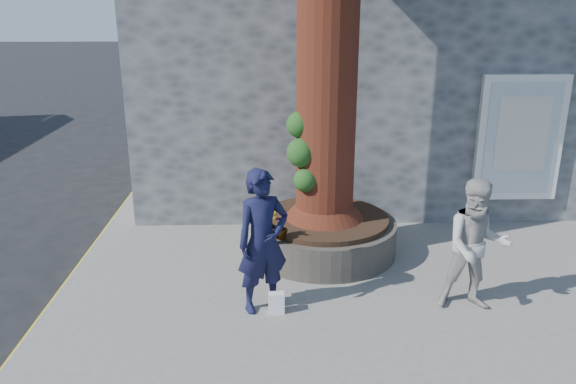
{
  "coord_description": "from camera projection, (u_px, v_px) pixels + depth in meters",
  "views": [
    {
      "loc": [
        -0.01,
        -6.29,
        3.9
      ],
      "look_at": [
        0.22,
        1.66,
        1.25
      ],
      "focal_mm": 35.0,
      "sensor_mm": 36.0,
      "label": 1
    }
  ],
  "objects": [
    {
      "name": "ground",
      "position": [
        275.0,
        325.0,
        7.2
      ],
      "size": [
        120.0,
        120.0,
        0.0
      ],
      "primitive_type": "plane",
      "color": "black",
      "rests_on": "ground"
    },
    {
      "name": "pavement",
      "position": [
        377.0,
        283.0,
        8.17
      ],
      "size": [
        9.0,
        8.0,
        0.12
      ],
      "primitive_type": "cube",
      "color": "slate",
      "rests_on": "ground"
    },
    {
      "name": "yellow_line",
      "position": [
        62.0,
        291.0,
        8.06
      ],
      "size": [
        0.1,
        30.0,
        0.01
      ],
      "primitive_type": "cube",
      "color": "yellow",
      "rests_on": "ground"
    },
    {
      "name": "stone_shop",
      "position": [
        379.0,
        39.0,
        13.09
      ],
      "size": [
        10.3,
        8.3,
        6.3
      ],
      "color": "#484B4D",
      "rests_on": "ground"
    },
    {
      "name": "planter",
      "position": [
        324.0,
        234.0,
        8.99
      ],
      "size": [
        2.3,
        2.3,
        0.6
      ],
      "color": "black",
      "rests_on": "pavement"
    },
    {
      "name": "man",
      "position": [
        263.0,
        241.0,
        7.09
      ],
      "size": [
        0.82,
        0.7,
        1.89
      ],
      "primitive_type": "imported",
      "rotation": [
        0.0,
        0.0,
        0.42
      ],
      "color": "black",
      "rests_on": "pavement"
    },
    {
      "name": "woman",
      "position": [
        476.0,
        246.0,
        7.13
      ],
      "size": [
        0.92,
        0.75,
        1.75
      ],
      "primitive_type": "imported",
      "rotation": [
        0.0,
        0.0,
        -0.1
      ],
      "color": "#A6A39F",
      "rests_on": "pavement"
    },
    {
      "name": "shopping_bag",
      "position": [
        276.0,
        303.0,
        7.22
      ],
      "size": [
        0.21,
        0.13,
        0.28
      ],
      "primitive_type": "cube",
      "rotation": [
        0.0,
        0.0,
        0.06
      ],
      "color": "white",
      "rests_on": "pavement"
    },
    {
      "name": "plant_a",
      "position": [
        320.0,
        190.0,
        9.64
      ],
      "size": [
        0.21,
        0.19,
        0.34
      ],
      "primitive_type": "imported",
      "rotation": [
        0.0,
        0.0,
        0.44
      ],
      "color": "gray",
      "rests_on": "planter"
    },
    {
      "name": "plant_b",
      "position": [
        270.0,
        225.0,
        7.99
      ],
      "size": [
        0.32,
        0.32,
        0.42
      ],
      "primitive_type": "imported",
      "rotation": [
        0.0,
        0.0,
        2.3
      ],
      "color": "gray",
      "rests_on": "planter"
    },
    {
      "name": "plant_c",
      "position": [
        281.0,
        227.0,
        8.01
      ],
      "size": [
        0.2,
        0.2,
        0.35
      ],
      "primitive_type": "imported",
      "rotation": [
        0.0,
        0.0,
        3.1
      ],
      "color": "gray",
      "rests_on": "planter"
    },
    {
      "name": "plant_d",
      "position": [
        335.0,
        191.0,
        9.66
      ],
      "size": [
        0.27,
        0.29,
        0.29
      ],
      "primitive_type": "imported",
      "rotation": [
        0.0,
        0.0,
        4.88
      ],
      "color": "gray",
      "rests_on": "planter"
    }
  ]
}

